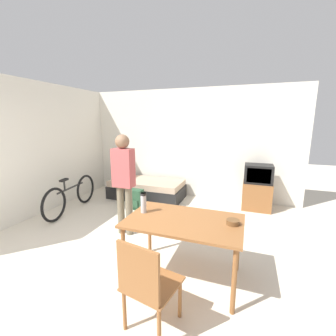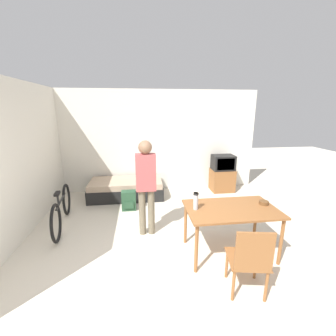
{
  "view_description": "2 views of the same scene",
  "coord_description": "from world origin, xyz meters",
  "px_view_note": "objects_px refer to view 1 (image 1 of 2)",
  "views": [
    {
      "loc": [
        1.67,
        -1.61,
        1.9
      ],
      "look_at": [
        0.33,
        2.05,
        1.09
      ],
      "focal_mm": 24.0,
      "sensor_mm": 36.0,
      "label": 1
    },
    {
      "loc": [
        -0.35,
        -2.17,
        2.2
      ],
      "look_at": [
        0.19,
        2.0,
        1.09
      ],
      "focal_mm": 24.0,
      "sensor_mm": 36.0,
      "label": 2
    }
  ],
  "objects_px": {
    "thermos_flask": "(143,202)",
    "mate_bowl": "(233,222)",
    "wooden_chair": "(146,282)",
    "tv": "(257,188)",
    "bicycle": "(71,196)",
    "dining_table": "(184,226)",
    "person_standing": "(124,177)",
    "daybed": "(147,189)",
    "backpack": "(136,199)"
  },
  "relations": [
    {
      "from": "thermos_flask",
      "to": "mate_bowl",
      "type": "height_order",
      "value": "thermos_flask"
    },
    {
      "from": "mate_bowl",
      "to": "wooden_chair",
      "type": "bearing_deg",
      "value": -126.06
    },
    {
      "from": "tv",
      "to": "mate_bowl",
      "type": "relative_size",
      "value": 6.91
    },
    {
      "from": "bicycle",
      "to": "dining_table",
      "type": "bearing_deg",
      "value": -23.04
    },
    {
      "from": "tv",
      "to": "person_standing",
      "type": "height_order",
      "value": "person_standing"
    },
    {
      "from": "dining_table",
      "to": "person_standing",
      "type": "relative_size",
      "value": 0.8
    },
    {
      "from": "wooden_chair",
      "to": "bicycle",
      "type": "xyz_separation_m",
      "value": [
        -2.75,
        2.05,
        -0.17
      ]
    },
    {
      "from": "bicycle",
      "to": "mate_bowl",
      "type": "distance_m",
      "value": 3.62
    },
    {
      "from": "tv",
      "to": "mate_bowl",
      "type": "xyz_separation_m",
      "value": [
        -0.34,
        -2.64,
        0.31
      ]
    },
    {
      "from": "daybed",
      "to": "dining_table",
      "type": "relative_size",
      "value": 1.35
    },
    {
      "from": "dining_table",
      "to": "person_standing",
      "type": "xyz_separation_m",
      "value": [
        -1.25,
        0.73,
        0.32
      ]
    },
    {
      "from": "person_standing",
      "to": "thermos_flask",
      "type": "height_order",
      "value": "person_standing"
    },
    {
      "from": "bicycle",
      "to": "person_standing",
      "type": "bearing_deg",
      "value": -16.64
    },
    {
      "from": "wooden_chair",
      "to": "mate_bowl",
      "type": "height_order",
      "value": "wooden_chair"
    },
    {
      "from": "bicycle",
      "to": "thermos_flask",
      "type": "bearing_deg",
      "value": -27.09
    },
    {
      "from": "dining_table",
      "to": "person_standing",
      "type": "height_order",
      "value": "person_standing"
    },
    {
      "from": "dining_table",
      "to": "thermos_flask",
      "type": "xyz_separation_m",
      "value": [
        -0.54,
        0.03,
        0.22
      ]
    },
    {
      "from": "dining_table",
      "to": "bicycle",
      "type": "distance_m",
      "value": 3.12
    },
    {
      "from": "bicycle",
      "to": "backpack",
      "type": "xyz_separation_m",
      "value": [
        1.24,
        0.58,
        -0.13
      ]
    },
    {
      "from": "dining_table",
      "to": "thermos_flask",
      "type": "relative_size",
      "value": 5.24
    },
    {
      "from": "daybed",
      "to": "wooden_chair",
      "type": "relative_size",
      "value": 2.0
    },
    {
      "from": "person_standing",
      "to": "mate_bowl",
      "type": "distance_m",
      "value": 1.93
    },
    {
      "from": "tv",
      "to": "dining_table",
      "type": "relative_size",
      "value": 0.73
    },
    {
      "from": "dining_table",
      "to": "mate_bowl",
      "type": "height_order",
      "value": "mate_bowl"
    },
    {
      "from": "daybed",
      "to": "bicycle",
      "type": "relative_size",
      "value": 1.06
    },
    {
      "from": "daybed",
      "to": "dining_table",
      "type": "distance_m",
      "value": 3.11
    },
    {
      "from": "tv",
      "to": "wooden_chair",
      "type": "xyz_separation_m",
      "value": [
        -1.0,
        -3.54,
        0.04
      ]
    },
    {
      "from": "wooden_chair",
      "to": "thermos_flask",
      "type": "relative_size",
      "value": 3.54
    },
    {
      "from": "wooden_chair",
      "to": "backpack",
      "type": "xyz_separation_m",
      "value": [
        -1.51,
        2.62,
        -0.29
      ]
    },
    {
      "from": "daybed",
      "to": "mate_bowl",
      "type": "relative_size",
      "value": 12.74
    },
    {
      "from": "wooden_chair",
      "to": "thermos_flask",
      "type": "distance_m",
      "value": 1.05
    },
    {
      "from": "wooden_chair",
      "to": "backpack",
      "type": "bearing_deg",
      "value": 119.94
    },
    {
      "from": "wooden_chair",
      "to": "daybed",
      "type": "bearing_deg",
      "value": 115.26
    },
    {
      "from": "dining_table",
      "to": "wooden_chair",
      "type": "distance_m",
      "value": 0.86
    },
    {
      "from": "tv",
      "to": "person_standing",
      "type": "xyz_separation_m",
      "value": [
        -2.14,
        -1.97,
        0.52
      ]
    },
    {
      "from": "thermos_flask",
      "to": "tv",
      "type": "bearing_deg",
      "value": 61.75
    },
    {
      "from": "thermos_flask",
      "to": "backpack",
      "type": "distance_m",
      "value": 2.17
    },
    {
      "from": "daybed",
      "to": "bicycle",
      "type": "xyz_separation_m",
      "value": [
        -1.14,
        -1.35,
        0.12
      ]
    },
    {
      "from": "person_standing",
      "to": "thermos_flask",
      "type": "bearing_deg",
      "value": -44.9
    },
    {
      "from": "wooden_chair",
      "to": "person_standing",
      "type": "distance_m",
      "value": 2.0
    },
    {
      "from": "bicycle",
      "to": "person_standing",
      "type": "relative_size",
      "value": 1.02
    },
    {
      "from": "wooden_chair",
      "to": "bicycle",
      "type": "relative_size",
      "value": 0.53
    },
    {
      "from": "dining_table",
      "to": "person_standing",
      "type": "distance_m",
      "value": 1.48
    },
    {
      "from": "person_standing",
      "to": "dining_table",
      "type": "bearing_deg",
      "value": -30.46
    },
    {
      "from": "dining_table",
      "to": "wooden_chair",
      "type": "bearing_deg",
      "value": -97.06
    },
    {
      "from": "wooden_chair",
      "to": "mate_bowl",
      "type": "distance_m",
      "value": 1.15
    },
    {
      "from": "dining_table",
      "to": "backpack",
      "type": "bearing_deg",
      "value": 132.07
    },
    {
      "from": "mate_bowl",
      "to": "dining_table",
      "type": "bearing_deg",
      "value": -173.19
    },
    {
      "from": "bicycle",
      "to": "backpack",
      "type": "height_order",
      "value": "bicycle"
    },
    {
      "from": "wooden_chair",
      "to": "thermos_flask",
      "type": "bearing_deg",
      "value": 116.94
    }
  ]
}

